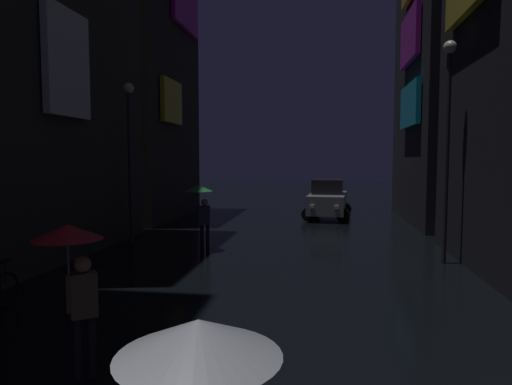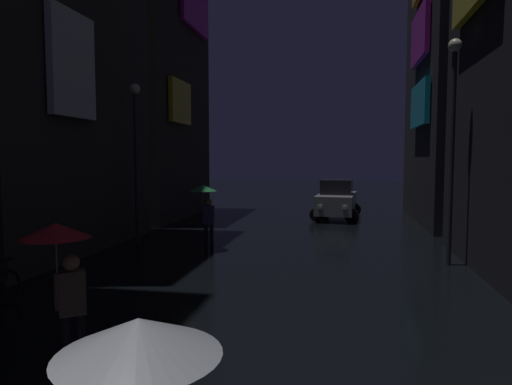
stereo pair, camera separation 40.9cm
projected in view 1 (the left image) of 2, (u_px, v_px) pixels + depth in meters
name	position (u px, v px, depth m)	size (l,w,h in m)	color
building_left_far	(139.00, 71.00, 22.55)	(4.25, 7.48, 14.56)	#2D2826
building_right_far	(455.00, 12.00, 20.83)	(4.25, 8.86, 19.27)	#232328
pedestrian_midstreet_left_green	(201.00, 199.00, 14.50)	(0.90, 0.90, 2.12)	black
pedestrian_near_crossing_red	(73.00, 258.00, 5.95)	(0.90, 0.90, 2.12)	black
car_distant	(328.00, 199.00, 22.53)	(2.48, 4.26, 1.92)	#99999E
streetlamp_left_far	(130.00, 144.00, 15.69)	(0.36, 0.36, 5.54)	#2D2D33
streetlamp_right_far	(447.00, 128.00, 12.59)	(0.36, 0.36, 6.17)	#2D2D33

